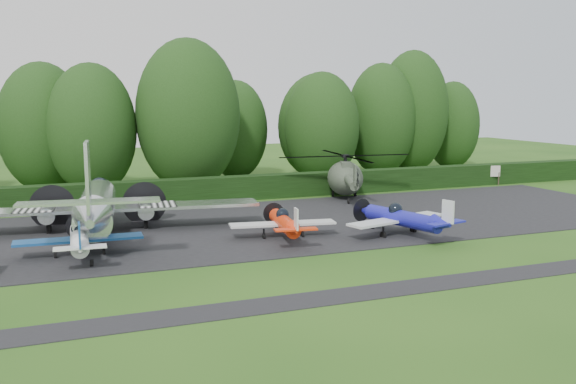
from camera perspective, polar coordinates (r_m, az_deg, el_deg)
name	(u,v)px	position (r m, az deg, el deg)	size (l,w,h in m)	color
ground	(240,269)	(32.96, -4.31, -6.81)	(160.00, 160.00, 0.00)	#1F4814
apron	(194,231)	(42.34, -8.39, -3.41)	(70.00, 18.00, 0.01)	black
taxiway_verge	(282,304)	(27.53, -0.50, -9.91)	(70.00, 2.00, 0.00)	black
hedgerow	(162,204)	(52.93, -11.17, -1.08)	(90.00, 1.60, 2.00)	black
transport_plane	(97,206)	(41.82, -16.61, -1.24)	(20.87, 16.00, 6.69)	white
light_plane_white	(79,238)	(36.53, -18.07, -3.93)	(6.80, 7.15, 2.61)	white
light_plane_orange	(284,222)	(39.19, -0.35, -2.72)	(6.56, 6.90, 2.52)	red
light_plane_blue	(402,218)	(40.65, 10.12, -2.29)	(7.28, 7.65, 2.80)	#1A1BA0
helicopter	(346,175)	(54.89, 5.14, 1.51)	(11.65, 13.64, 3.75)	#394535
sign_board	(483,172)	(65.65, 16.93, 1.71)	(3.43, 0.13, 1.93)	#3F3326
tree_0	(452,125)	(79.42, 14.38, 5.76)	(6.45, 6.45, 10.42)	black
tree_3	(43,128)	(61.94, -20.92, 5.36)	(8.03, 8.03, 11.75)	black
tree_5	(381,120)	(71.19, 8.28, 6.38)	(7.60, 7.60, 12.26)	black
tree_6	(412,112)	(74.37, 11.00, 7.00)	(8.07, 8.07, 13.80)	black
tree_7	(236,130)	(67.74, -4.67, 5.53)	(6.69, 6.69, 10.36)	black
tree_8	(318,126)	(67.69, 2.69, 5.86)	(8.50, 8.50, 11.08)	black
tree_9	(188,116)	(59.07, -8.88, 6.72)	(9.42, 9.42, 13.87)	black
tree_11	(92,129)	(58.98, -17.04, 5.34)	(7.76, 7.76, 11.60)	black
tree_12	(322,127)	(65.35, 3.02, 5.78)	(7.64, 7.64, 11.14)	black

